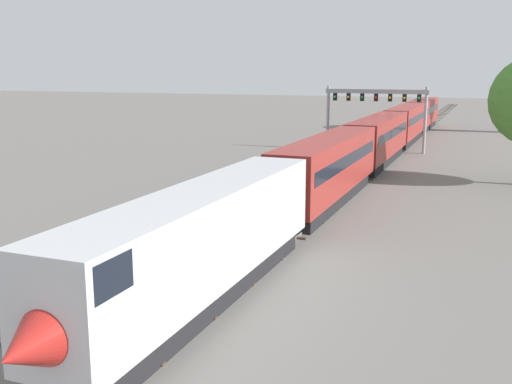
# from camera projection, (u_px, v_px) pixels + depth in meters

# --- Properties ---
(ground_plane) EXTENTS (400.00, 400.00, 0.00)m
(ground_plane) POSITION_uv_depth(u_px,v_px,m) (115.00, 326.00, 22.68)
(ground_plane) COLOR slate
(track_main) EXTENTS (2.60, 200.00, 0.16)m
(track_main) POSITION_uv_depth(u_px,v_px,m) (401.00, 145.00, 76.58)
(track_main) COLOR slate
(track_main) RESTS_ON ground
(track_near) EXTENTS (2.60, 160.00, 0.16)m
(track_near) POSITION_uv_depth(u_px,v_px,m) (317.00, 165.00, 60.36)
(track_near) COLOR slate
(track_near) RESTS_ON ground
(passenger_train) EXTENTS (3.04, 100.73, 4.80)m
(passenger_train) POSITION_uv_depth(u_px,v_px,m) (379.00, 138.00, 61.48)
(passenger_train) COLOR silver
(passenger_train) RESTS_ON ground
(signal_gantry) EXTENTS (12.10, 0.49, 7.65)m
(signal_gantry) POSITION_uv_depth(u_px,v_px,m) (376.00, 103.00, 70.28)
(signal_gantry) COLOR #999BA0
(signal_gantry) RESTS_ON ground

